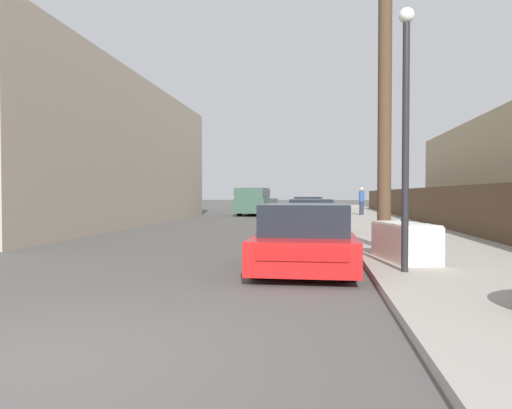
# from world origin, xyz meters

# --- Properties ---
(ground_plane) EXTENTS (220.00, 220.00, 0.00)m
(ground_plane) POSITION_xyz_m (0.00, 0.00, 0.00)
(ground_plane) COLOR #4F4C49
(sidewalk_curb) EXTENTS (4.20, 63.00, 0.12)m
(sidewalk_curb) POSITION_xyz_m (5.30, 23.50, 0.06)
(sidewalk_curb) COLOR #9E998E
(sidewalk_curb) RESTS_ON ground
(discarded_fridge) EXTENTS (1.14, 1.94, 0.78)m
(discarded_fridge) POSITION_xyz_m (4.04, 5.93, 0.50)
(discarded_fridge) COLOR silver
(discarded_fridge) RESTS_ON sidewalk_curb
(parked_sports_car_red) EXTENTS (1.87, 4.18, 1.27)m
(parked_sports_car_red) POSITION_xyz_m (2.04, 5.38, 0.58)
(parked_sports_car_red) COLOR red
(parked_sports_car_red) RESTS_ON ground
(car_parked_mid) EXTENTS (2.01, 4.29, 1.27)m
(car_parked_mid) POSITION_xyz_m (2.00, 13.69, 0.60)
(car_parked_mid) COLOR silver
(car_parked_mid) RESTS_ON ground
(car_parked_far) EXTENTS (2.04, 4.72, 1.30)m
(car_parked_far) POSITION_xyz_m (1.80, 23.78, 0.61)
(car_parked_far) COLOR gray
(car_parked_far) RESTS_ON ground
(pickup_truck) EXTENTS (2.39, 5.93, 1.86)m
(pickup_truck) POSITION_xyz_m (-1.93, 27.50, 0.93)
(pickup_truck) COLOR #385647
(pickup_truck) RESTS_ON ground
(utility_pole) EXTENTS (1.80, 0.33, 8.72)m
(utility_pole) POSITION_xyz_m (3.91, 7.95, 4.57)
(utility_pole) COLOR #4C3826
(utility_pole) RESTS_ON sidewalk_curb
(street_lamp) EXTENTS (0.26, 0.26, 4.52)m
(street_lamp) POSITION_xyz_m (3.77, 4.49, 2.75)
(street_lamp) COLOR #232326
(street_lamp) RESTS_ON sidewalk_curb
(wooden_fence) EXTENTS (0.08, 40.78, 1.64)m
(wooden_fence) POSITION_xyz_m (7.25, 20.85, 0.94)
(wooden_fence) COLOR brown
(wooden_fence) RESTS_ON sidewalk_curb
(building_left_block) EXTENTS (7.00, 20.09, 6.78)m
(building_left_block) POSITION_xyz_m (-9.08, 16.91, 3.39)
(building_left_block) COLOR tan
(building_left_block) RESTS_ON ground
(pedestrian) EXTENTS (0.34, 0.34, 1.79)m
(pedestrian) POSITION_xyz_m (5.11, 26.39, 1.04)
(pedestrian) COLOR #282D42
(pedestrian) RESTS_ON sidewalk_curb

